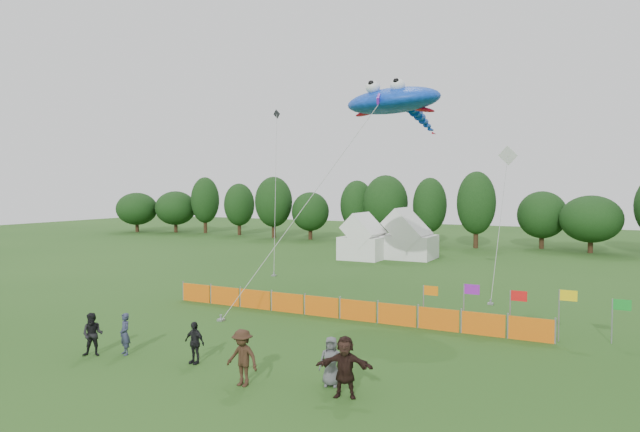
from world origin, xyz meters
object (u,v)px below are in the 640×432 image
at_px(tent_right, 407,239).
at_px(spectator_b, 93,334).
at_px(tent_left, 364,240).
at_px(spectator_c, 242,358).
at_px(barrier_fence, 339,308).
at_px(spectator_f, 345,367).
at_px(spectator_a, 125,334).
at_px(stingray_kite, 396,102).
at_px(spectator_d, 194,342).
at_px(spectator_e, 331,361).

xyz_separation_m(tent_right, spectator_b, (-1.19, -34.13, -0.91)).
relative_size(tent_left, spectator_c, 2.01).
xyz_separation_m(tent_left, barrier_fence, (7.96, -21.87, -1.18)).
relative_size(spectator_b, spectator_f, 0.87).
distance_m(spectator_a, spectator_c, 6.14).
bearing_deg(stingray_kite, tent_right, 106.38).
relative_size(tent_right, spectator_d, 3.14).
bearing_deg(spectator_b, spectator_d, -15.22).
relative_size(tent_left, spectator_a, 2.32).
xyz_separation_m(tent_left, tent_right, (3.35, 2.24, 0.07)).
relative_size(spectator_a, spectator_f, 0.85).
bearing_deg(spectator_e, tent_left, 95.43).
height_order(tent_right, spectator_f, tent_right).
xyz_separation_m(tent_right, spectator_f, (9.30, -33.57, -0.79)).
relative_size(spectator_b, spectator_d, 1.07).
bearing_deg(spectator_e, spectator_c, -168.16).
relative_size(barrier_fence, spectator_a, 12.23).
bearing_deg(spectator_a, tent_left, 119.72).
bearing_deg(spectator_c, stingray_kite, 96.24).
bearing_deg(tent_right, spectator_e, -75.55).
bearing_deg(tent_right, barrier_fence, -79.18).
distance_m(spectator_f, stingray_kite, 19.27).
relative_size(barrier_fence, stingray_kite, 1.18).
bearing_deg(spectator_b, spectator_f, -26.85).
bearing_deg(barrier_fence, spectator_d, -100.72).
relative_size(tent_right, spectator_c, 2.61).
distance_m(tent_right, spectator_a, 33.44).
relative_size(barrier_fence, spectator_b, 11.88).
height_order(spectator_a, spectator_b, spectator_b).
height_order(spectator_b, spectator_c, spectator_c).
xyz_separation_m(barrier_fence, spectator_d, (-1.69, -8.94, 0.28)).
bearing_deg(spectator_c, tent_left, 110.18).
bearing_deg(spectator_f, tent_right, 88.95).
xyz_separation_m(tent_right, barrier_fence, (4.61, -24.11, -1.25)).
bearing_deg(tent_right, stingray_kite, -73.62).
bearing_deg(spectator_b, spectator_e, -22.39).
bearing_deg(barrier_fence, spectator_c, -82.84).
bearing_deg(tent_left, spectator_d, -78.51).
xyz_separation_m(tent_left, spectator_e, (11.82, -30.61, -0.87)).
bearing_deg(spectator_e, tent_right, 88.78).
distance_m(tent_left, barrier_fence, 23.30).
xyz_separation_m(tent_left, spectator_a, (3.14, -31.19, -0.87)).
relative_size(spectator_c, spectator_e, 1.16).
distance_m(barrier_fence, spectator_f, 10.57).
bearing_deg(spectator_b, tent_right, 58.10).
bearing_deg(spectator_a, spectator_e, 27.76).
relative_size(tent_right, spectator_e, 3.02).
relative_size(spectator_e, stingray_kite, 0.10).
height_order(barrier_fence, stingray_kite, stingray_kite).
bearing_deg(spectator_f, tent_left, 95.45).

